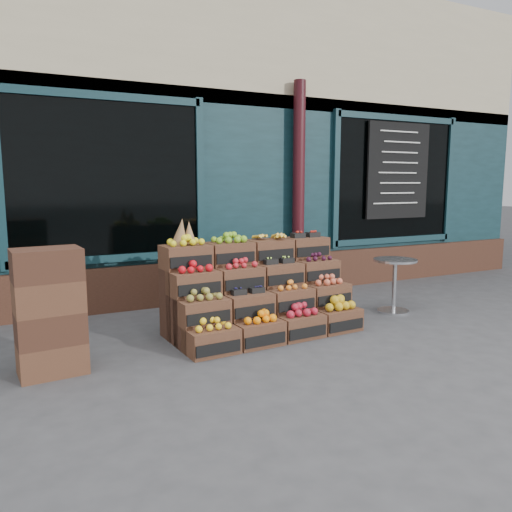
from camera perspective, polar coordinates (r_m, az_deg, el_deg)
name	(u,v)px	position (r m, az deg, el deg)	size (l,w,h in m)	color
ground	(301,340)	(5.55, 5.16, -9.53)	(60.00, 60.00, 0.00)	#3D3D40
shop_facade	(163,146)	(10.02, -10.56, 12.21)	(12.00, 6.24, 4.80)	#0D282F
crate_display	(258,296)	(5.75, 0.28, -4.65)	(2.17, 1.14, 1.32)	#50301F
spare_crates	(50,312)	(4.81, -22.52, -5.93)	(0.60, 0.44, 1.14)	#50301F
bistro_table	(394,279)	(6.82, 15.54, -2.57)	(0.57, 0.57, 0.71)	silver
shopkeeper	(102,231)	(7.49, -17.14, 2.76)	(0.74, 0.49, 2.04)	#195A20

